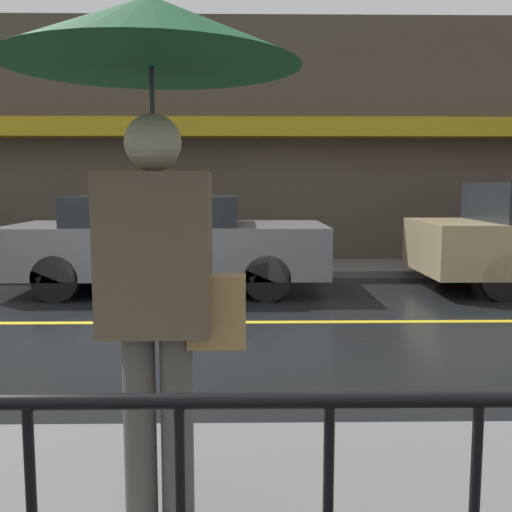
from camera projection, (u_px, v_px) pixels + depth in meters
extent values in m
plane|color=black|center=(119.00, 323.00, 6.76)|extent=(80.00, 80.00, 0.00)
cube|color=#60605E|center=(166.00, 268.00, 10.75)|extent=(28.00, 1.72, 0.12)
cube|color=gold|center=(119.00, 323.00, 6.76)|extent=(25.20, 0.12, 0.01)
cube|color=#4C4238|center=(171.00, 143.00, 11.48)|extent=(28.00, 0.30, 4.69)
cube|color=#B79319|center=(167.00, 127.00, 11.03)|extent=(16.80, 0.55, 0.35)
cylinder|color=#4C4742|center=(140.00, 429.00, 2.52)|extent=(0.14, 0.14, 0.83)
cylinder|color=#4C4742|center=(177.00, 429.00, 2.52)|extent=(0.14, 0.14, 0.83)
cube|color=brown|center=(155.00, 253.00, 2.43)|extent=(0.45, 0.27, 0.66)
sphere|color=tan|center=(153.00, 143.00, 2.38)|extent=(0.23, 0.23, 0.23)
cylinder|color=#262628|center=(153.00, 162.00, 2.39)|extent=(0.02, 0.02, 0.74)
cone|color=#144723|center=(151.00, 31.00, 2.33)|extent=(1.18, 1.18, 0.27)
cube|color=#9E7A47|center=(217.00, 311.00, 2.46)|extent=(0.24, 0.12, 0.30)
cube|color=slate|center=(169.00, 248.00, 8.77)|extent=(4.53, 1.90, 0.71)
cube|color=#1E2328|center=(156.00, 210.00, 8.70)|extent=(2.36, 1.75, 0.41)
cylinder|color=black|center=(263.00, 262.00, 9.67)|extent=(0.63, 0.22, 0.63)
cylinder|color=black|center=(267.00, 278.00, 8.00)|extent=(0.63, 0.22, 0.63)
cylinder|color=black|center=(89.00, 262.00, 9.62)|extent=(0.63, 0.22, 0.63)
cylinder|color=black|center=(56.00, 278.00, 7.95)|extent=(0.63, 0.22, 0.63)
cylinder|color=black|center=(457.00, 261.00, 9.75)|extent=(0.62, 0.22, 0.62)
cylinder|color=black|center=(502.00, 278.00, 8.03)|extent=(0.62, 0.22, 0.62)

